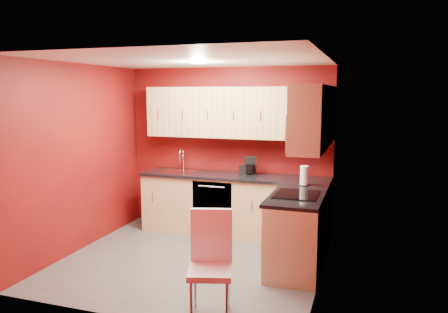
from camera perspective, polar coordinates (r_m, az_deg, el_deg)
The scene contains 21 objects.
floor at distance 5.70m, azimuth -4.29°, elevation -13.47°, with size 3.20×3.20×0.00m, color #4B4846.
ceiling at distance 5.31m, azimuth -4.58°, elevation 12.49°, with size 3.20×3.20×0.00m, color white.
wall_back at distance 6.75m, azimuth 0.51°, elevation 0.97°, with size 3.20×3.20×0.00m, color maroon.
wall_front at distance 4.05m, azimuth -12.72°, elevation -4.16°, with size 3.20×3.20×0.00m, color maroon.
wall_left at distance 6.16m, azimuth -18.29°, elevation -0.16°, with size 3.00×3.00×0.00m, color maroon.
wall_right at distance 4.97m, azimuth 12.84°, elevation -1.87°, with size 3.00×3.00×0.00m, color maroon.
base_cabinets_back at distance 6.57m, azimuth 1.36°, elevation -6.49°, with size 2.80×0.60×0.87m, color tan.
base_cabinets_right at distance 5.44m, azimuth 9.64°, elevation -9.75°, with size 0.60×1.30×0.87m, color tan.
countertop_back at distance 6.45m, azimuth 1.34°, elevation -2.61°, with size 2.80×0.63×0.04m, color black.
countertop_right at distance 5.31m, azimuth 9.57°, elevation -5.10°, with size 0.63×1.27×0.04m, color black.
upper_cabinets_back at distance 6.48m, azimuth 1.73°, elevation 5.76°, with size 2.80×0.35×0.75m, color tan.
upper_cabinets_right at distance 5.36m, azimuth 11.66°, elevation 5.75°, with size 0.35×1.55×0.75m.
microwave at distance 5.14m, azimuth 10.92°, elevation 3.12°, with size 0.42×0.76×0.42m.
cooktop at distance 5.27m, azimuth 9.46°, elevation -4.92°, with size 0.50×0.55×0.01m, color black.
sink at distance 6.78m, azimuth -5.91°, elevation -1.67°, with size 0.52×0.42×0.35m.
dishwasher_front at distance 6.38m, azimuth -1.57°, elevation -6.94°, with size 0.60×0.02×0.82m, color black.
downlight at distance 5.58m, azimuth -3.35°, elevation 12.13°, with size 0.20×0.20×0.01m, color white.
coffee_maker at distance 6.35m, azimuth 3.53°, elevation -1.33°, with size 0.17×0.22×0.28m, color black, non-canonical shape.
napkin_holder at distance 6.50m, azimuth 2.68°, elevation -1.75°, with size 0.13×0.13×0.14m, color black, non-canonical shape.
paper_towel at distance 5.81m, azimuth 10.45°, elevation -2.48°, with size 0.15×0.15×0.26m, color white, non-canonical shape.
dining_chair at distance 4.23m, azimuth -1.81°, elevation -14.03°, with size 0.40×0.42×1.00m, color white, non-canonical shape.
Camera 1 is at (2.06, -4.87, 2.10)m, focal length 35.00 mm.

